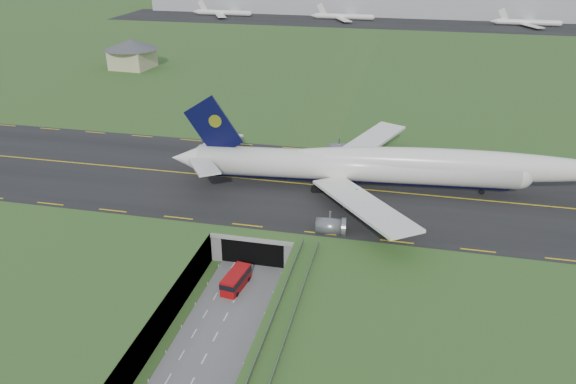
# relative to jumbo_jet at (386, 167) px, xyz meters

# --- Properties ---
(ground) EXTENTS (900.00, 900.00, 0.00)m
(ground) POSITION_rel_jumbo_jet_xyz_m (-22.34, -34.12, -11.44)
(ground) COLOR #305A24
(ground) RESTS_ON ground
(airfield_deck) EXTENTS (800.00, 800.00, 6.00)m
(airfield_deck) POSITION_rel_jumbo_jet_xyz_m (-22.34, -34.12, -8.44)
(airfield_deck) COLOR gray
(airfield_deck) RESTS_ON ground
(trench_road) EXTENTS (12.00, 75.00, 0.20)m
(trench_road) POSITION_rel_jumbo_jet_xyz_m (-22.34, -41.62, -11.34)
(trench_road) COLOR slate
(trench_road) RESTS_ON ground
(taxiway) EXTENTS (800.00, 44.00, 0.18)m
(taxiway) POSITION_rel_jumbo_jet_xyz_m (-22.34, -1.12, -5.35)
(taxiway) COLOR black
(taxiway) RESTS_ON airfield_deck
(tunnel_portal) EXTENTS (17.00, 22.30, 6.00)m
(tunnel_portal) POSITION_rel_jumbo_jet_xyz_m (-22.34, -17.41, -8.11)
(tunnel_portal) COLOR gray
(tunnel_portal) RESTS_ON ground
(guideway) EXTENTS (3.00, 53.00, 7.05)m
(guideway) POSITION_rel_jumbo_jet_xyz_m (-11.34, -53.23, -6.12)
(guideway) COLOR #A8A8A3
(guideway) RESTS_ON ground
(jumbo_jet) EXTENTS (95.18, 60.89, 20.23)m
(jumbo_jet) POSITION_rel_jumbo_jet_xyz_m (0.00, 0.00, 0.00)
(jumbo_jet) COLOR white
(jumbo_jet) RESTS_ON ground
(shuttle_tram) EXTENTS (3.74, 7.68, 3.01)m
(shuttle_tram) POSITION_rel_jumbo_jet_xyz_m (-23.18, -33.76, -9.78)
(shuttle_tram) COLOR #A80B0D
(shuttle_tram) RESTS_ON ground
(service_building) EXTENTS (22.68, 22.68, 11.44)m
(service_building) POSITION_rel_jumbo_jet_xyz_m (-106.13, 94.41, 1.33)
(service_building) COLOR #C8C090
(service_building) RESTS_ON ground
(cargo_terminal) EXTENTS (320.00, 67.00, 15.60)m
(cargo_terminal) POSITION_rel_jumbo_jet_xyz_m (-22.42, 265.29, 2.51)
(cargo_terminal) COLOR #B2B2B2
(cargo_terminal) RESTS_ON ground
(distant_hills) EXTENTS (700.00, 91.00, 60.00)m
(distant_hills) POSITION_rel_jumbo_jet_xyz_m (42.04, 395.88, -15.44)
(distant_hills) COLOR slate
(distant_hills) RESTS_ON ground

